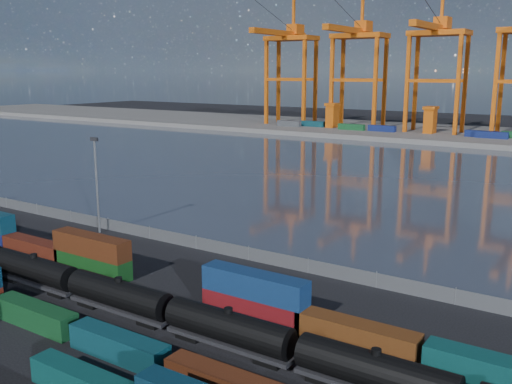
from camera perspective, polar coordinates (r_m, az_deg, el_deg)
The scene contains 12 objects.
ground at distance 65.72m, azimuth -14.94°, elevation -13.20°, with size 700.00×700.00×0.00m, color black.
harbor_water at distance 153.28m, azimuth 15.61°, elevation 1.23°, with size 700.00×700.00×0.00m, color #303846.
far_quay at distance 254.30m, azimuth 23.00°, elevation 5.09°, with size 700.00×70.00×2.00m, color #514F4C.
container_row_south at distance 61.94m, azimuth -23.85°, elevation -13.52°, with size 125.87×2.23×4.75m.
container_row_mid at distance 60.78m, azimuth -15.33°, elevation -13.85°, with size 140.92×2.37×5.05m.
container_row_north at distance 68.13m, azimuth -4.04°, elevation -9.99°, with size 141.92×2.63×5.60m.
tanker_string at distance 68.24m, azimuth -13.51°, elevation -10.08°, with size 138.69×3.16×4.52m.
waterfront_fence at distance 84.99m, azimuth -0.75°, elevation -6.18°, with size 160.12×0.12×2.20m.
yard_light_mast at distance 101.03m, azimuth -15.66°, elevation 1.17°, with size 1.60×0.40×16.60m.
gantry_cranes at distance 248.09m, azimuth 21.67°, elevation 13.58°, with size 198.72×45.54×61.66m.
quay_containers at distance 242.17m, azimuth 19.84°, elevation 5.57°, with size 172.58×10.99×2.60m.
straddle_carriers at distance 244.36m, azimuth 22.11°, elevation 6.52°, with size 140.00×7.00×11.10m.
Camera 1 is at (45.31, -38.82, 27.56)m, focal length 40.00 mm.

